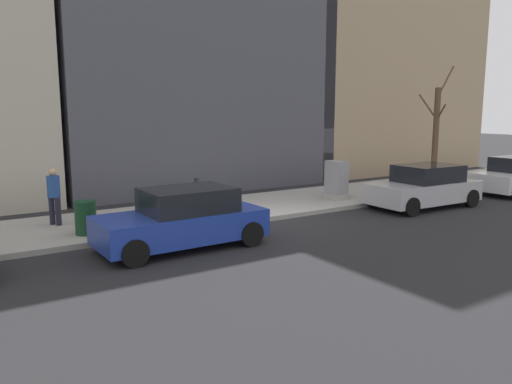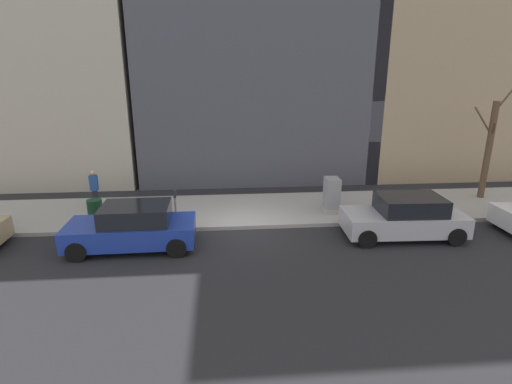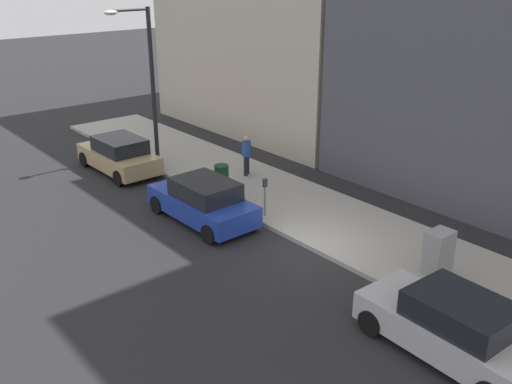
{
  "view_description": "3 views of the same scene",
  "coord_description": "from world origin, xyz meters",
  "px_view_note": "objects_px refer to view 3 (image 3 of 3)",
  "views": [
    {
      "loc": [
        -12.53,
        8.94,
        3.46
      ],
      "look_at": [
        0.28,
        0.56,
        0.93
      ],
      "focal_mm": 35.0,
      "sensor_mm": 36.0,
      "label": 1
    },
    {
      "loc": [
        -13.93,
        0.72,
        5.8
      ],
      "look_at": [
        -0.45,
        -0.45,
        1.62
      ],
      "focal_mm": 28.0,
      "sensor_mm": 36.0,
      "label": 2
    },
    {
      "loc": [
        -11.29,
        -11.08,
        8.25
      ],
      "look_at": [
        -0.12,
        2.31,
        1.23
      ],
      "focal_mm": 40.0,
      "sensor_mm": 36.0,
      "label": 3
    }
  ],
  "objects_px": {
    "parking_meter": "(265,193)",
    "streetlamp": "(146,74)",
    "parked_car_silver": "(453,327)",
    "utility_box": "(438,256)",
    "trash_bin": "(222,176)",
    "parked_car_blue": "(203,201)",
    "parked_car_tan": "(119,155)",
    "pedestrian_near_meter": "(246,153)"
  },
  "relations": [
    {
      "from": "trash_bin",
      "to": "utility_box",
      "type": "bearing_deg",
      "value": -87.54
    },
    {
      "from": "parked_car_silver",
      "to": "pedestrian_near_meter",
      "type": "xyz_separation_m",
      "value": [
        3.63,
        11.79,
        0.35
      ]
    },
    {
      "from": "parked_car_tan",
      "to": "streetlamp",
      "type": "distance_m",
      "value": 3.57
    },
    {
      "from": "parked_car_silver",
      "to": "parking_meter",
      "type": "xyz_separation_m",
      "value": [
        1.57,
        8.24,
        0.24
      ]
    },
    {
      "from": "trash_bin",
      "to": "parked_car_tan",
      "type": "bearing_deg",
      "value": 113.69
    },
    {
      "from": "trash_bin",
      "to": "pedestrian_near_meter",
      "type": "relative_size",
      "value": 0.54
    },
    {
      "from": "streetlamp",
      "to": "pedestrian_near_meter",
      "type": "height_order",
      "value": "streetlamp"
    },
    {
      "from": "utility_box",
      "to": "trash_bin",
      "type": "bearing_deg",
      "value": 92.46
    },
    {
      "from": "utility_box",
      "to": "streetlamp",
      "type": "xyz_separation_m",
      "value": [
        -1.02,
        13.53,
        3.17
      ]
    },
    {
      "from": "utility_box",
      "to": "trash_bin",
      "type": "height_order",
      "value": "utility_box"
    },
    {
      "from": "parking_meter",
      "to": "pedestrian_near_meter",
      "type": "bearing_deg",
      "value": 59.85
    },
    {
      "from": "parked_car_tan",
      "to": "parking_meter",
      "type": "bearing_deg",
      "value": -79.52
    },
    {
      "from": "parking_meter",
      "to": "parked_car_blue",
      "type": "bearing_deg",
      "value": 143.92
    },
    {
      "from": "parked_car_tan",
      "to": "trash_bin",
      "type": "relative_size",
      "value": 4.7
    },
    {
      "from": "parked_car_tan",
      "to": "parked_car_silver",
      "type": "bearing_deg",
      "value": -91.04
    },
    {
      "from": "pedestrian_near_meter",
      "to": "parked_car_blue",
      "type": "bearing_deg",
      "value": 177.79
    },
    {
      "from": "parked_car_silver",
      "to": "parking_meter",
      "type": "bearing_deg",
      "value": 81.2
    },
    {
      "from": "utility_box",
      "to": "trash_bin",
      "type": "xyz_separation_m",
      "value": [
        -0.4,
        9.33,
        -0.25
      ]
    },
    {
      "from": "parking_meter",
      "to": "streetlamp",
      "type": "distance_m",
      "value": 7.9
    },
    {
      "from": "parked_car_blue",
      "to": "streetlamp",
      "type": "bearing_deg",
      "value": 74.97
    },
    {
      "from": "parked_car_tan",
      "to": "parking_meter",
      "type": "height_order",
      "value": "parked_car_tan"
    },
    {
      "from": "parking_meter",
      "to": "streetlamp",
      "type": "xyz_separation_m",
      "value": [
        -0.17,
        7.3,
        3.04
      ]
    },
    {
      "from": "parked_car_tan",
      "to": "parking_meter",
      "type": "relative_size",
      "value": 3.13
    },
    {
      "from": "pedestrian_near_meter",
      "to": "streetlamp",
      "type": "bearing_deg",
      "value": 87.0
    },
    {
      "from": "parked_car_blue",
      "to": "parking_meter",
      "type": "distance_m",
      "value": 2.12
    },
    {
      "from": "utility_box",
      "to": "streetlamp",
      "type": "bearing_deg",
      "value": 94.3
    },
    {
      "from": "parked_car_silver",
      "to": "parked_car_tan",
      "type": "distance_m",
      "value": 15.88
    },
    {
      "from": "trash_bin",
      "to": "parked_car_blue",
      "type": "bearing_deg",
      "value": -139.24
    },
    {
      "from": "parking_meter",
      "to": "streetlamp",
      "type": "relative_size",
      "value": 0.21
    },
    {
      "from": "parking_meter",
      "to": "parked_car_silver",
      "type": "bearing_deg",
      "value": -100.78
    },
    {
      "from": "parked_car_blue",
      "to": "trash_bin",
      "type": "distance_m",
      "value": 2.84
    },
    {
      "from": "parked_car_silver",
      "to": "utility_box",
      "type": "distance_m",
      "value": 3.15
    },
    {
      "from": "trash_bin",
      "to": "pedestrian_near_meter",
      "type": "distance_m",
      "value": 1.74
    },
    {
      "from": "parking_meter",
      "to": "parked_car_tan",
      "type": "bearing_deg",
      "value": 101.42
    },
    {
      "from": "utility_box",
      "to": "pedestrian_near_meter",
      "type": "relative_size",
      "value": 0.86
    },
    {
      "from": "parked_car_silver",
      "to": "streetlamp",
      "type": "relative_size",
      "value": 0.66
    },
    {
      "from": "utility_box",
      "to": "pedestrian_near_meter",
      "type": "height_order",
      "value": "pedestrian_near_meter"
    },
    {
      "from": "parked_car_silver",
      "to": "streetlamp",
      "type": "height_order",
      "value": "streetlamp"
    },
    {
      "from": "parked_car_blue",
      "to": "pedestrian_near_meter",
      "type": "height_order",
      "value": "pedestrian_near_meter"
    },
    {
      "from": "utility_box",
      "to": "streetlamp",
      "type": "relative_size",
      "value": 0.22
    },
    {
      "from": "streetlamp",
      "to": "trash_bin",
      "type": "relative_size",
      "value": 7.22
    },
    {
      "from": "utility_box",
      "to": "parked_car_blue",
      "type": "bearing_deg",
      "value": 108.86
    }
  ]
}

